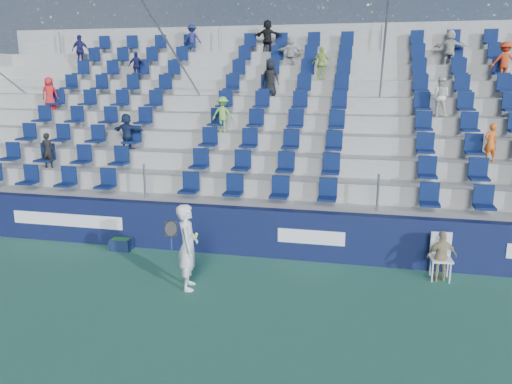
% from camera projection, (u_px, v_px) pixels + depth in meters
% --- Properties ---
extents(ground, '(70.00, 70.00, 0.00)m').
position_uv_depth(ground, '(213.00, 311.00, 9.48)').
color(ground, '#2C6751').
rests_on(ground, ground).
extents(sponsor_wall, '(24.00, 0.32, 1.20)m').
position_uv_depth(sponsor_wall, '(251.00, 232.00, 12.33)').
color(sponsor_wall, '#11173E').
rests_on(sponsor_wall, ground).
extents(grandstand, '(24.00, 8.17, 6.63)m').
position_uv_depth(grandstand, '(286.00, 143.00, 16.82)').
color(grandstand, '#AAAAA4').
rests_on(grandstand, ground).
extents(tennis_player, '(0.71, 0.77, 1.82)m').
position_uv_depth(tennis_player, '(188.00, 247.00, 10.32)').
color(tennis_player, white).
rests_on(tennis_player, ground).
extents(line_judge_chair, '(0.48, 0.49, 1.02)m').
position_uv_depth(line_judge_chair, '(441.00, 253.00, 10.93)').
color(line_judge_chair, white).
rests_on(line_judge_chair, ground).
extents(line_judge, '(0.71, 0.44, 1.12)m').
position_uv_depth(line_judge, '(442.00, 256.00, 10.79)').
color(line_judge, tan).
rests_on(line_judge, ground).
extents(ball_bin, '(0.55, 0.37, 0.30)m').
position_uv_depth(ball_bin, '(121.00, 244.00, 12.77)').
color(ball_bin, '#101D3E').
rests_on(ball_bin, ground).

